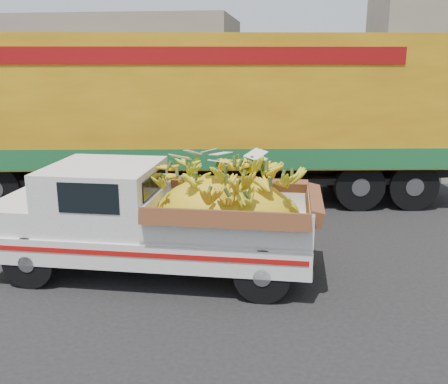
# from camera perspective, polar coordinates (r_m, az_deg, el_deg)

# --- Properties ---
(ground) EXTENTS (100.00, 100.00, 0.00)m
(ground) POSITION_cam_1_polar(r_m,az_deg,el_deg) (8.64, -17.11, -8.05)
(ground) COLOR black
(ground) RESTS_ON ground
(curb) EXTENTS (60.00, 0.25, 0.15)m
(curb) POSITION_cam_1_polar(r_m,az_deg,el_deg) (14.75, -6.39, 2.30)
(curb) COLOR gray
(curb) RESTS_ON ground
(sidewalk) EXTENTS (60.00, 4.00, 0.14)m
(sidewalk) POSITION_cam_1_polar(r_m,az_deg,el_deg) (16.76, -4.70, 3.84)
(sidewalk) COLOR gray
(sidewalk) RESTS_ON ground
(building_left) EXTENTS (18.00, 6.00, 5.00)m
(building_left) POSITION_cam_1_polar(r_m,az_deg,el_deg) (24.80, -20.62, 12.21)
(building_left) COLOR gray
(building_left) RESTS_ON ground
(pickup_truck) EXTENTS (4.90, 1.82, 1.71)m
(pickup_truck) POSITION_cam_1_polar(r_m,az_deg,el_deg) (7.71, -5.43, -2.93)
(pickup_truck) COLOR black
(pickup_truck) RESTS_ON ground
(semi_trailer) EXTENTS (12.06, 4.27, 3.80)m
(semi_trailer) POSITION_cam_1_polar(r_m,az_deg,el_deg) (11.76, -2.40, 9.28)
(semi_trailer) COLOR black
(semi_trailer) RESTS_ON ground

